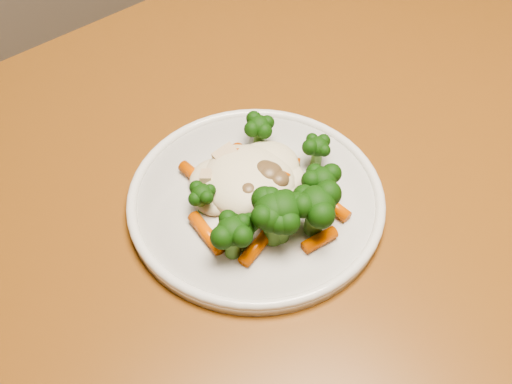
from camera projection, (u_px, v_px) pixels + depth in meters
dining_table at (236, 336)px, 0.64m from camera, size 1.41×1.05×0.75m
plate at (256, 201)px, 0.62m from camera, size 0.25×0.25×0.01m
meal at (268, 196)px, 0.59m from camera, size 0.17×0.17×0.05m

